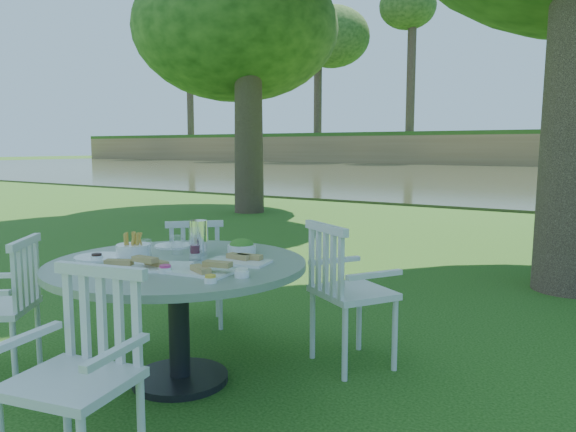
% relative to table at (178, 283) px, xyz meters
% --- Properties ---
extents(ground, '(140.00, 140.00, 0.00)m').
position_rel_table_xyz_m(ground, '(-0.05, 1.04, -0.59)').
color(ground, '#163E0D').
rests_on(ground, ground).
extents(table, '(1.47, 1.47, 0.72)m').
position_rel_table_xyz_m(table, '(0.00, 0.00, 0.00)').
color(table, black).
rests_on(table, ground).
extents(chair_ne, '(0.61, 0.60, 0.91)m').
position_rel_table_xyz_m(chair_ne, '(0.68, 0.72, -0.06)').
color(chair_ne, silver).
rests_on(chair_ne, ground).
extents(chair_nw, '(0.57, 0.57, 0.83)m').
position_rel_table_xyz_m(chair_nw, '(-0.60, 0.79, -0.10)').
color(chair_nw, silver).
rests_on(chair_nw, ground).
extents(chair_sw, '(0.58, 0.58, 0.84)m').
position_rel_table_xyz_m(chair_sw, '(-0.85, -0.51, -0.10)').
color(chair_sw, silver).
rests_on(chair_sw, ground).
extents(chair_se, '(0.52, 0.50, 0.88)m').
position_rel_table_xyz_m(chair_se, '(0.38, -0.91, -0.07)').
color(chair_se, silver).
rests_on(chair_se, ground).
extents(tableware, '(1.18, 0.89, 0.21)m').
position_rel_table_xyz_m(tableware, '(-0.06, 0.05, 0.17)').
color(tableware, white).
rests_on(tableware, table).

